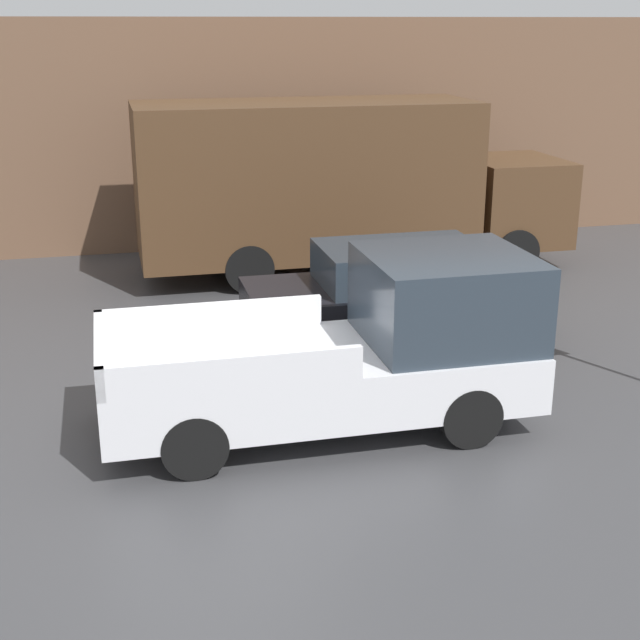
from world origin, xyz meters
The scene contains 5 objects.
ground_plane centered at (0.00, 0.00, 0.00)m, with size 60.00×60.00×0.00m, color #3D3D3F.
building_wall centered at (0.00, 9.67, 2.45)m, with size 28.00×0.15×4.91m.
pickup_truck centered at (1.92, 0.03, 0.98)m, with size 5.25×2.08×2.12m.
car centered at (3.21, 2.62, 0.82)m, with size 4.43×1.85×1.61m.
delivery_truck centered at (3.46, 7.06, 1.79)m, with size 8.59×2.39×3.37m.
Camera 1 is at (-0.95, -9.82, 4.81)m, focal length 50.00 mm.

